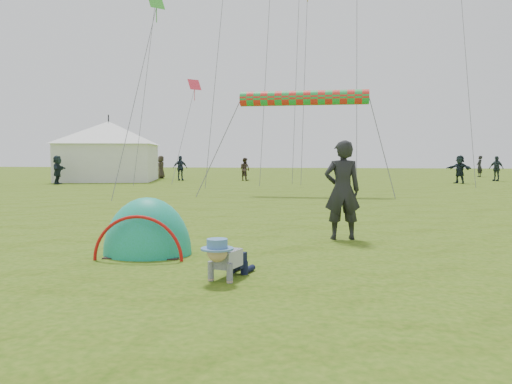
% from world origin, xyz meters
% --- Properties ---
extents(ground, '(140.00, 140.00, 0.00)m').
position_xyz_m(ground, '(0.00, 0.00, 0.00)').
color(ground, '#2C560C').
extents(crawling_toddler, '(0.73, 0.89, 0.59)m').
position_xyz_m(crawling_toddler, '(-0.10, -0.53, 0.30)').
color(crawling_toddler, black).
rests_on(crawling_toddler, ground).
extents(popup_tent, '(1.59, 1.36, 1.92)m').
position_xyz_m(popup_tent, '(-1.79, 0.96, 0.00)').
color(popup_tent, '#129F57').
rests_on(popup_tent, ground).
extents(standing_adult, '(0.79, 0.59, 1.96)m').
position_xyz_m(standing_adult, '(1.45, 3.05, 0.98)').
color(standing_adult, black).
rests_on(standing_adult, ground).
extents(event_marquee, '(7.77, 7.77, 4.40)m').
position_xyz_m(event_marquee, '(-14.29, 25.45, 2.20)').
color(event_marquee, white).
rests_on(event_marquee, ground).
extents(crowd_person_0, '(0.71, 0.77, 1.76)m').
position_xyz_m(crowd_person_0, '(12.93, 37.00, 0.88)').
color(crowd_person_0, black).
rests_on(crowd_person_0, ground).
extents(crowd_person_1, '(0.98, 0.92, 1.59)m').
position_xyz_m(crowd_person_1, '(-5.10, 27.30, 0.80)').
color(crowd_person_1, '#41332C').
rests_on(crowd_person_1, ground).
extents(crowd_person_2, '(1.08, 0.90, 1.73)m').
position_xyz_m(crowd_person_2, '(-9.62, 26.73, 0.87)').
color(crowd_person_2, '#232E3F').
rests_on(crowd_person_2, ground).
extents(crowd_person_3, '(0.81, 1.15, 1.61)m').
position_xyz_m(crowd_person_3, '(-13.98, 32.75, 0.81)').
color(crowd_person_3, '#26252F').
rests_on(crowd_person_3, ground).
extents(crowd_person_4, '(0.58, 0.87, 1.75)m').
position_xyz_m(crowd_person_4, '(-12.10, 29.67, 0.87)').
color(crowd_person_4, '#302921').
rests_on(crowd_person_4, ground).
extents(crowd_person_5, '(0.88, 1.69, 1.74)m').
position_xyz_m(crowd_person_5, '(-15.50, 20.98, 0.87)').
color(crowd_person_5, '#1D2B30').
rests_on(crowd_person_5, ground).
extents(crowd_person_7, '(0.87, 0.97, 1.65)m').
position_xyz_m(crowd_person_7, '(-14.86, 29.24, 0.83)').
color(crowd_person_7, '#3B3028').
rests_on(crowd_person_7, ground).
extents(crowd_person_8, '(1.00, 1.01, 1.71)m').
position_xyz_m(crowd_person_8, '(12.02, 29.40, 0.86)').
color(crowd_person_8, '#253238').
rests_on(crowd_person_8, ground).
extents(crowd_person_10, '(0.93, 0.69, 1.73)m').
position_xyz_m(crowd_person_10, '(-11.92, 25.88, 0.87)').
color(crowd_person_10, black).
rests_on(crowd_person_10, ground).
extents(crowd_person_11, '(1.57, 1.47, 1.76)m').
position_xyz_m(crowd_person_11, '(8.82, 25.76, 0.88)').
color(crowd_person_11, black).
rests_on(crowd_person_11, ground).
extents(rainbow_tube_kite, '(5.53, 0.64, 0.64)m').
position_xyz_m(rainbow_tube_kite, '(-0.16, 14.86, 4.18)').
color(rainbow_tube_kite, red).
extents(diamond_kite_0, '(0.93, 0.93, 0.76)m').
position_xyz_m(diamond_kite_0, '(-8.51, 26.69, 6.63)').
color(diamond_kite_0, '#F02F46').
extents(diamond_kite_3, '(0.77, 0.77, 0.63)m').
position_xyz_m(diamond_kite_3, '(-7.02, 15.53, 8.76)').
color(diamond_kite_3, green).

